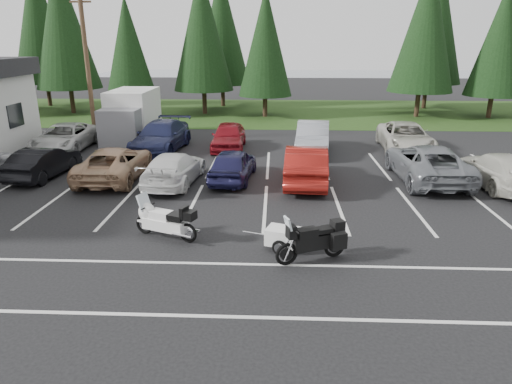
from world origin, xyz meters
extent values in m
plane|color=black|center=(0.00, 0.00, 0.00)|extent=(120.00, 120.00, 0.00)
cube|color=#1B3510|center=(0.00, 24.00, 0.01)|extent=(80.00, 16.00, 0.01)
cube|color=gray|center=(4.00, 55.00, 0.00)|extent=(70.00, 50.00, 0.02)
cylinder|color=#473321|center=(-10.00, 12.00, 4.50)|extent=(0.26, 0.26, 9.00)
cube|color=#473321|center=(-10.00, 12.00, 7.80)|extent=(1.20, 0.10, 0.10)
cube|color=silver|center=(0.00, 2.00, 0.00)|extent=(32.00, 16.00, 0.01)
cylinder|color=#332316|center=(-16.00, 22.80, 1.39)|extent=(0.36, 0.36, 2.78)
cone|color=black|center=(-16.00, 22.80, 6.96)|extent=(5.10, 5.10, 9.86)
cylinder|color=#332316|center=(-10.50, 21.40, 1.06)|extent=(0.36, 0.36, 2.11)
cone|color=black|center=(-10.50, 21.40, 5.28)|extent=(3.87, 3.87, 7.48)
cylinder|color=#332316|center=(-5.00, 22.90, 1.31)|extent=(0.36, 0.36, 2.62)
cone|color=black|center=(-5.00, 22.90, 6.54)|extent=(4.80, 4.80, 9.27)
cylinder|color=#332316|center=(0.00, 21.60, 1.13)|extent=(0.36, 0.36, 2.26)
cone|color=black|center=(0.00, 21.60, 5.64)|extent=(4.14, 4.14, 7.99)
cylinder|color=#332316|center=(12.00, 22.10, 1.34)|extent=(0.36, 0.36, 2.69)
cone|color=black|center=(12.00, 22.10, 6.72)|extent=(4.93, 4.93, 9.52)
cylinder|color=#332316|center=(17.50, 21.80, 1.16)|extent=(0.36, 0.36, 2.33)
cone|color=black|center=(17.50, 21.80, 5.82)|extent=(4.27, 4.27, 8.24)
cylinder|color=#332316|center=(-20.00, 27.00, 1.44)|extent=(0.36, 0.36, 2.88)
cone|color=black|center=(-20.00, 27.00, 7.20)|extent=(5.28, 5.28, 10.20)
cylinder|color=#332316|center=(-4.00, 27.50, 1.36)|extent=(0.36, 0.36, 2.71)
cone|color=black|center=(-4.00, 27.50, 6.78)|extent=(4.97, 4.97, 9.61)
cylinder|color=#332316|center=(14.00, 26.80, 1.50)|extent=(0.36, 0.36, 3.00)
cone|color=black|center=(14.00, 26.80, 7.50)|extent=(5.50, 5.50, 10.62)
imported|color=black|center=(-9.41, 4.46, 0.67)|extent=(1.81, 4.21, 1.35)
imported|color=#A37E5E|center=(-6.16, 4.32, 0.71)|extent=(2.42, 5.13, 1.42)
imported|color=white|center=(-3.42, 3.75, 0.66)|extent=(2.29, 4.74, 1.33)
imported|color=#1A1940|center=(-0.98, 4.35, 0.70)|extent=(2.04, 4.24, 1.40)
imported|color=maroon|center=(2.16, 4.09, 0.81)|extent=(2.04, 5.03, 1.62)
imported|color=slate|center=(7.41, 4.68, 0.79)|extent=(2.68, 5.69, 1.57)
imported|color=beige|center=(10.10, 3.87, 0.71)|extent=(2.29, 5.03, 1.43)
imported|color=#BCBCBA|center=(-10.73, 9.52, 0.72)|extent=(2.60, 5.27, 1.44)
imported|color=#1B2044|center=(-5.40, 9.61, 0.80)|extent=(2.75, 5.70, 1.60)
imported|color=maroon|center=(-1.75, 10.16, 0.74)|extent=(1.78, 4.35, 1.48)
imported|color=gray|center=(2.86, 9.75, 0.80)|extent=(2.16, 5.00, 1.60)
imported|color=#B9B6AA|center=(7.95, 10.19, 0.76)|extent=(2.88, 5.61, 1.51)
camera|label=1|loc=(0.83, -14.66, 5.85)|focal=32.00mm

